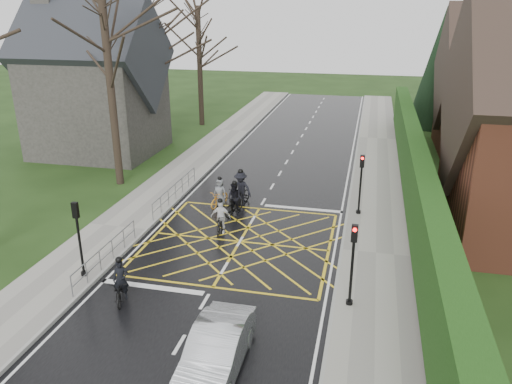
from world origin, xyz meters
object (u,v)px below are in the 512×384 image
at_px(cyclist_front, 220,220).
at_px(car, 216,351).
at_px(cyclist_rear, 121,286).
at_px(cyclist_mid, 241,193).
at_px(cyclist_lead, 220,196).
at_px(cyclist_back, 234,202).

xyz_separation_m(cyclist_front, car, (2.62, -9.06, 0.06)).
distance_m(cyclist_rear, cyclist_mid, 9.91).
relative_size(cyclist_rear, cyclist_front, 1.05).
height_order(cyclist_mid, cyclist_lead, cyclist_mid).
xyz_separation_m(cyclist_mid, cyclist_front, (-0.06, -3.49, -0.11)).
relative_size(cyclist_rear, cyclist_mid, 0.83).
distance_m(cyclist_rear, cyclist_back, 8.77).
xyz_separation_m(cyclist_back, cyclist_mid, (0.02, 1.16, 0.07)).
bearing_deg(cyclist_lead, cyclist_front, -59.05).
bearing_deg(cyclist_mid, cyclist_front, -78.09).
distance_m(cyclist_back, cyclist_mid, 1.16).
distance_m(cyclist_rear, cyclist_front, 6.50).
height_order(cyclist_mid, car, cyclist_mid).
relative_size(cyclist_mid, cyclist_lead, 1.26).
height_order(cyclist_lead, car, cyclist_lead).
bearing_deg(cyclist_rear, cyclist_front, 51.79).
xyz_separation_m(cyclist_rear, car, (4.48, -2.84, 0.14)).
height_order(cyclist_mid, cyclist_front, cyclist_mid).
bearing_deg(cyclist_rear, cyclist_mid, 57.25).
relative_size(cyclist_front, cyclist_lead, 1.01).
xyz_separation_m(cyclist_rear, cyclist_back, (1.91, 8.56, 0.13)).
relative_size(cyclist_front, car, 0.42).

